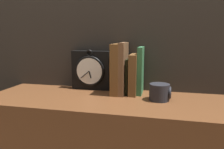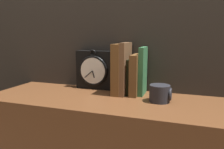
% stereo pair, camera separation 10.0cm
% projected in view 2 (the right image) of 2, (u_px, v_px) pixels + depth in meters
% --- Properties ---
extents(wall_back, '(6.00, 0.05, 2.60)m').
position_uv_depth(wall_back, '(126.00, 22.00, 1.17)').
color(wall_back, '#2D2823').
rests_on(wall_back, ground_plane).
extents(clock, '(0.21, 0.06, 0.22)m').
position_uv_depth(clock, '(95.00, 70.00, 1.20)').
color(clock, black).
rests_on(clock, bookshelf).
extents(book_slot0_brown, '(0.04, 0.15, 0.25)m').
position_uv_depth(book_slot0_brown, '(119.00, 69.00, 1.10)').
color(book_slot0_brown, brown).
rests_on(book_slot0_brown, bookshelf).
extents(book_slot1_brown, '(0.03, 0.15, 0.26)m').
position_uv_depth(book_slot1_brown, '(125.00, 69.00, 1.09)').
color(book_slot1_brown, brown).
rests_on(book_slot1_brown, bookshelf).
extents(book_slot2_black, '(0.01, 0.12, 0.18)m').
position_uv_depth(book_slot2_black, '(130.00, 76.00, 1.11)').
color(book_slot2_black, black).
rests_on(book_slot2_black, bookshelf).
extents(book_slot3_brown, '(0.04, 0.14, 0.20)m').
position_uv_depth(book_slot3_brown, '(136.00, 75.00, 1.09)').
color(book_slot3_brown, brown).
rests_on(book_slot3_brown, bookshelf).
extents(book_slot4_green, '(0.02, 0.12, 0.24)m').
position_uv_depth(book_slot4_green, '(143.00, 71.00, 1.08)').
color(book_slot4_green, '#316940').
rests_on(book_slot4_green, bookshelf).
extents(mug, '(0.10, 0.09, 0.08)m').
position_uv_depth(mug, '(160.00, 93.00, 0.97)').
color(mug, '#232328').
rests_on(mug, bookshelf).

